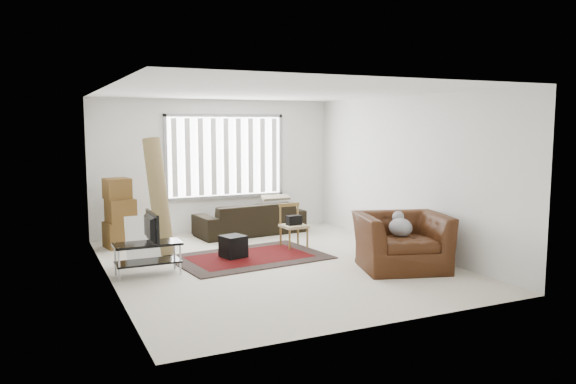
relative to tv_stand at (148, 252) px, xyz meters
name	(u,v)px	position (x,y,z in m)	size (l,w,h in m)	color
room	(264,152)	(1.98, 0.33, 1.41)	(6.00, 6.02, 2.71)	beige
persian_rug	(250,257)	(1.74, 0.37, -0.34)	(2.62, 1.91, 0.02)	black
tv_stand	(148,252)	(0.00, 0.00, 0.00)	(0.97, 0.44, 0.48)	black
tv	(147,228)	(0.00, 0.00, 0.36)	(0.78, 0.10, 0.45)	black
subwoofer	(233,246)	(1.48, 0.46, -0.15)	(0.36, 0.36, 0.36)	black
moving_boxes	(120,215)	(-0.09, 2.11, 0.23)	(0.59, 0.55, 1.25)	brown
white_flatpack	(143,237)	(0.13, 1.05, 0.01)	(0.56, 0.08, 0.72)	silver
rolled_rug	(159,197)	(0.44, 1.23, 0.65)	(0.30, 0.30, 1.97)	olive
sofa	(250,213)	(2.48, 2.27, 0.07)	(2.18, 0.94, 0.84)	black
side_chair	(293,224)	(2.73, 0.78, 0.09)	(0.44, 0.44, 0.79)	#9A8B65
armchair	(402,237)	(3.60, -1.26, 0.14)	(1.58, 1.47, 0.97)	#391B0B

